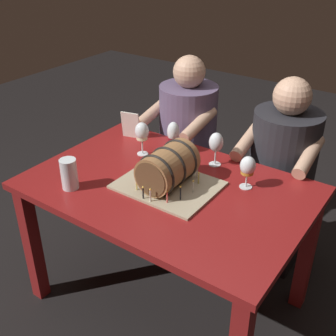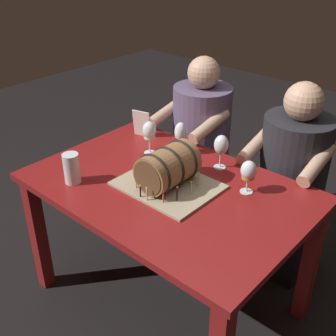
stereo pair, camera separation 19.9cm
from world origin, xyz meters
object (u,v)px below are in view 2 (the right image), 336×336
at_px(wine_glass_red, 181,134).
at_px(wine_glass_amber, 248,172).
at_px(wine_glass_empty, 221,146).
at_px(beer_pint, 72,169).
at_px(wine_glass_white, 149,132).
at_px(person_seated_right, 290,187).
at_px(menu_card, 142,124).
at_px(barrel_cake, 168,170).
at_px(dining_table, 168,204).
at_px(person_seated_left, 200,152).

height_order(wine_glass_red, wine_glass_amber, wine_glass_red).
relative_size(wine_glass_empty, beer_pint, 1.20).
xyz_separation_m(wine_glass_white, person_seated_right, (0.62, 0.49, -0.32)).
height_order(wine_glass_red, menu_card, wine_glass_red).
distance_m(wine_glass_white, person_seated_right, 0.85).
bearing_deg(barrel_cake, wine_glass_white, 147.86).
bearing_deg(beer_pint, wine_glass_amber, 35.47).
distance_m(barrel_cake, wine_glass_amber, 0.37).
bearing_deg(wine_glass_red, wine_glass_amber, -10.88).
relative_size(wine_glass_empty, person_seated_right, 0.16).
relative_size(dining_table, barrel_cake, 2.93).
bearing_deg(wine_glass_red, wine_glass_white, -139.68).
bearing_deg(wine_glass_white, menu_card, 145.75).
height_order(barrel_cake, wine_glass_amber, barrel_cake).
xyz_separation_m(barrel_cake, wine_glass_amber, (0.31, 0.21, 0.02)).
xyz_separation_m(dining_table, person_seated_right, (0.32, 0.67, -0.08)).
xyz_separation_m(barrel_cake, wine_glass_red, (-0.18, 0.30, 0.03)).
bearing_deg(wine_glass_white, wine_glass_red, 40.32).
bearing_deg(person_seated_left, wine_glass_amber, -36.78).
bearing_deg(person_seated_left, wine_glass_white, -87.46).
distance_m(wine_glass_red, person_seated_left, 0.51).
xyz_separation_m(wine_glass_amber, person_seated_right, (0.00, 0.47, -0.30)).
xyz_separation_m(wine_glass_amber, menu_card, (-0.80, 0.11, -0.03)).
distance_m(wine_glass_amber, wine_glass_empty, 0.25).
bearing_deg(dining_table, person_seated_right, 64.68).
relative_size(wine_glass_white, person_seated_left, 0.16).
bearing_deg(person_seated_right, wine_glass_empty, -122.50).
bearing_deg(dining_table, wine_glass_white, 148.22).
height_order(wine_glass_white, person_seated_left, person_seated_left).
height_order(wine_glass_white, beer_pint, wine_glass_white).
relative_size(wine_glass_amber, person_seated_left, 0.14).
relative_size(wine_glass_empty, person_seated_left, 0.15).
height_order(barrel_cake, wine_glass_empty, barrel_cake).
relative_size(barrel_cake, person_seated_left, 0.39).
distance_m(menu_card, person_seated_left, 0.48).
relative_size(wine_glass_red, wine_glass_amber, 1.12).
distance_m(wine_glass_amber, menu_card, 0.80).
height_order(barrel_cake, beer_pint, barrel_cake).
bearing_deg(beer_pint, wine_glass_red, 71.34).
relative_size(wine_glass_red, person_seated_right, 0.16).
xyz_separation_m(menu_card, person_seated_left, (0.16, 0.36, -0.27)).
bearing_deg(wine_glass_amber, dining_table, -147.70).
distance_m(barrel_cake, menu_card, 0.58).
bearing_deg(barrel_cake, beer_pint, -143.26).
xyz_separation_m(wine_glass_white, wine_glass_amber, (0.61, 0.02, -0.02)).
distance_m(barrel_cake, beer_pint, 0.46).
height_order(wine_glass_empty, person_seated_left, person_seated_left).
bearing_deg(dining_table, wine_glass_amber, 32.30).
bearing_deg(wine_glass_red, menu_card, 176.92).
xyz_separation_m(menu_card, person_seated_right, (0.80, 0.36, -0.27)).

